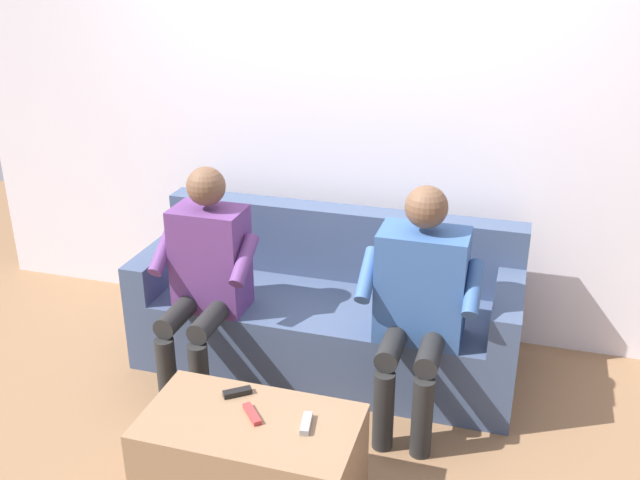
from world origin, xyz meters
name	(u,v)px	position (x,y,z in m)	size (l,w,h in m)	color
ground_plane	(287,435)	(0.00, 0.60, 0.00)	(8.00, 8.00, 0.00)	#846042
back_wall	(355,113)	(0.00, -0.65, 1.31)	(4.95, 0.06, 2.61)	silver
couch	(329,313)	(0.00, -0.13, 0.29)	(2.07, 0.77, 0.82)	#3D4C6B
coffee_table	(251,459)	(0.00, 1.04, 0.20)	(0.90, 0.50, 0.41)	#8C6B4C
person_left_seated	(419,295)	(-0.55, 0.22, 0.66)	(0.57, 0.56, 1.19)	#335693
person_right_seated	(206,270)	(0.55, 0.24, 0.65)	(0.52, 0.57, 1.18)	#5B3370
remote_gray	(306,423)	(-0.23, 1.01, 0.42)	(0.13, 0.04, 0.02)	gray
remote_black	(237,392)	(0.12, 0.89, 0.42)	(0.12, 0.04, 0.02)	black
remote_red	(252,414)	(0.00, 1.01, 0.42)	(0.14, 0.03, 0.02)	#B73333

